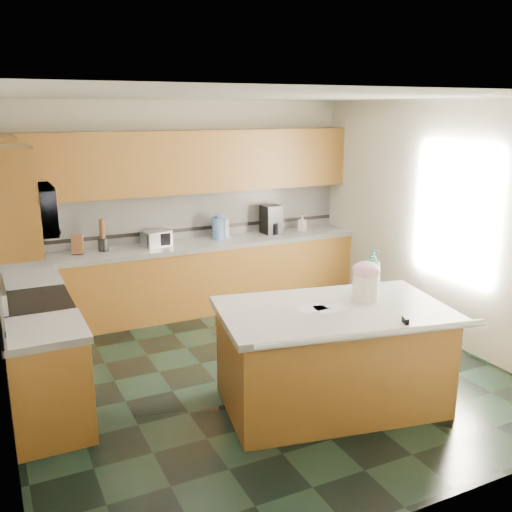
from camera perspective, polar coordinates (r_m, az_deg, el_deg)
floor at (r=5.89m, az=0.18°, el=-11.55°), size 4.60×4.60×0.00m
ceiling at (r=5.29m, az=0.20°, el=15.72°), size 4.60×4.60×0.00m
wall_back at (r=7.55m, az=-7.61°, el=4.95°), size 4.60×0.04×2.70m
wall_front at (r=3.59m, az=16.83°, el=-6.34°), size 4.60×0.04×2.70m
wall_right at (r=6.76m, az=18.17°, el=3.24°), size 0.04×4.60×2.70m
back_base_cab at (r=7.46m, az=-6.59°, el=-2.40°), size 4.60×0.60×0.86m
back_countertop at (r=7.34m, az=-6.70°, el=1.04°), size 4.60×0.64×0.06m
back_upper_cab at (r=7.30m, az=-7.30°, el=9.31°), size 4.60×0.33×0.78m
back_backsplash at (r=7.54m, az=-7.50°, el=4.05°), size 4.60×0.02×0.63m
back_accent_band at (r=7.57m, az=-7.44°, el=2.59°), size 4.60×0.01×0.05m
left_base_cab_rear at (r=6.42m, az=-21.54°, el=-6.18°), size 0.60×0.82×0.86m
left_counter_rear at (r=6.28m, az=-21.93°, el=-2.25°), size 0.64×0.82×0.06m
left_base_cab_front at (r=5.01m, az=-19.99°, el=-11.94°), size 0.60×0.72×0.86m
left_counter_front at (r=4.83m, az=-20.46°, el=-7.03°), size 0.64×0.72×0.06m
left_upper_cab_rear at (r=6.21m, az=-24.19°, el=7.27°), size 0.33×1.09×0.78m
left_upper_cab_front at (r=4.56m, az=-23.31°, el=5.16°), size 0.33×0.72×0.78m
range_body at (r=5.68m, az=-20.85°, el=-8.70°), size 0.60×0.76×0.88m
range_oven_door at (r=5.72m, az=-17.90°, el=-8.71°), size 0.02×0.68×0.55m
range_cooktop at (r=5.53m, az=-21.28°, el=-4.31°), size 0.62×0.78×0.04m
range_handle at (r=5.59m, az=-17.90°, el=-5.09°), size 0.02×0.66×0.02m
range_backguard at (r=5.48m, az=-24.09°, el=-3.42°), size 0.06×0.76×0.18m
microwave at (r=5.33m, az=-22.09°, el=4.21°), size 0.50×0.73×0.41m
island_base at (r=5.18m, az=7.57°, el=-10.25°), size 2.03×1.40×0.86m
island_top at (r=5.00m, az=7.75°, el=-5.47°), size 2.15×1.52×0.06m
island_bullnose at (r=4.56m, az=11.81°, el=-7.66°), size 1.94×0.43×0.06m
treat_jar at (r=5.20m, az=10.88°, el=-3.06°), size 0.29×0.29×0.24m
treat_jar_lid at (r=5.16m, az=10.97°, el=-1.38°), size 0.25×0.25×0.16m
treat_jar_knob at (r=5.15m, az=10.99°, el=-0.83°), size 0.08×0.03×0.03m
treat_jar_knob_end_l at (r=5.12m, az=10.62°, el=-0.88°), size 0.04×0.04×0.04m
treat_jar_knob_end_r at (r=5.17m, az=11.36°, el=-0.77°), size 0.04×0.04×0.04m
soap_bottle_island at (r=5.44m, az=11.56°, el=-1.42°), size 0.18×0.18×0.41m
paper_sheet_a at (r=4.97m, az=7.53°, el=-5.21°), size 0.31×0.24×0.00m
paper_sheet_b at (r=4.95m, az=5.50°, el=-5.22°), size 0.28×0.22×0.00m
clamp_body at (r=4.75m, az=14.69°, el=-6.41°), size 0.05×0.10×0.08m
clamp_handle at (r=4.72m, az=15.11°, el=-6.85°), size 0.01×0.06×0.01m
knife_block at (r=7.04m, az=-17.44°, el=1.10°), size 0.17×0.20×0.25m
utensil_crock at (r=7.13m, az=-15.02°, el=1.12°), size 0.12×0.12×0.16m
utensil_bundle at (r=7.09m, az=-15.12°, el=2.63°), size 0.07×0.07×0.23m
toaster_oven at (r=7.24m, az=-9.92°, el=1.76°), size 0.38×0.31×0.19m
toaster_oven_door at (r=7.14m, az=-9.68°, el=1.59°), size 0.29×0.01×0.15m
paper_towel at (r=7.59m, az=-3.12°, el=2.77°), size 0.11×0.11×0.25m
paper_towel_base at (r=7.61m, az=-3.11°, el=1.89°), size 0.17×0.17×0.01m
water_jug at (r=7.51m, az=-3.76°, el=2.79°), size 0.18×0.18×0.29m
water_jug_neck at (r=7.47m, az=-3.78°, el=4.04°), size 0.08×0.08×0.04m
coffee_maker at (r=7.84m, az=1.52°, el=3.68°), size 0.24×0.26×0.39m
coffee_carafe at (r=7.81m, az=1.71°, el=2.78°), size 0.16×0.16×0.16m
soap_bottle_back at (r=8.06m, az=4.65°, el=3.34°), size 0.14×0.14×0.22m
soap_back_cap at (r=8.03m, az=4.67°, el=4.23°), size 0.02×0.02×0.03m
window_light_proxy at (r=6.57m, az=19.28°, el=4.17°), size 0.02×1.40×1.10m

